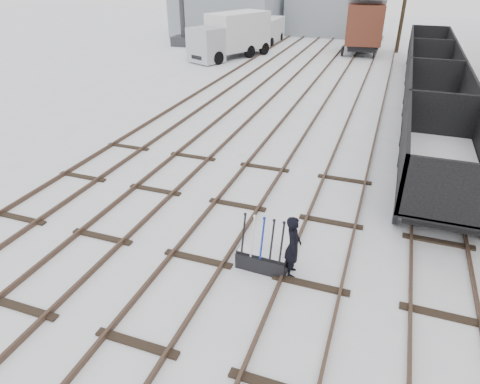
{
  "coord_description": "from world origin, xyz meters",
  "views": [
    {
      "loc": [
        4.11,
        -8.13,
        6.98
      ],
      "look_at": [
        0.51,
        1.83,
        1.2
      ],
      "focal_mm": 32.0,
      "sensor_mm": 36.0,
      "label": 1
    }
  ],
  "objects_px": {
    "worker": "(293,246)",
    "panel_van": "(266,30)",
    "lorry": "(231,35)",
    "box_van_wagon": "(364,21)",
    "crane": "(183,17)",
    "ground_frame": "(262,260)",
    "freight_wagon_a": "(441,169)"
  },
  "relations": [
    {
      "from": "ground_frame",
      "to": "freight_wagon_a",
      "type": "xyz_separation_m",
      "value": [
        4.31,
        5.57,
        0.74
      ]
    },
    {
      "from": "lorry",
      "to": "box_van_wagon",
      "type": "bearing_deg",
      "value": 54.42
    },
    {
      "from": "ground_frame",
      "to": "box_van_wagon",
      "type": "xyz_separation_m",
      "value": [
        -0.72,
        30.29,
        2.26
      ]
    },
    {
      "from": "box_van_wagon",
      "to": "crane",
      "type": "relative_size",
      "value": 0.65
    },
    {
      "from": "worker",
      "to": "lorry",
      "type": "height_order",
      "value": "lorry"
    },
    {
      "from": "freight_wagon_a",
      "to": "panel_van",
      "type": "relative_size",
      "value": 1.29
    },
    {
      "from": "worker",
      "to": "lorry",
      "type": "xyz_separation_m",
      "value": [
        -11.0,
        24.6,
        0.9
      ]
    },
    {
      "from": "worker",
      "to": "crane",
      "type": "relative_size",
      "value": 0.18
    },
    {
      "from": "lorry",
      "to": "panel_van",
      "type": "distance_m",
      "value": 7.45
    },
    {
      "from": "lorry",
      "to": "panel_van",
      "type": "xyz_separation_m",
      "value": [
        0.62,
        7.4,
        -0.58
      ]
    },
    {
      "from": "box_van_wagon",
      "to": "crane",
      "type": "height_order",
      "value": "crane"
    },
    {
      "from": "ground_frame",
      "to": "box_van_wagon",
      "type": "relative_size",
      "value": 0.25
    },
    {
      "from": "box_van_wagon",
      "to": "crane",
      "type": "bearing_deg",
      "value": 178.84
    },
    {
      "from": "freight_wagon_a",
      "to": "crane",
      "type": "height_order",
      "value": "crane"
    },
    {
      "from": "worker",
      "to": "panel_van",
      "type": "distance_m",
      "value": 33.64
    },
    {
      "from": "ground_frame",
      "to": "crane",
      "type": "relative_size",
      "value": 0.16
    },
    {
      "from": "lorry",
      "to": "crane",
      "type": "distance_m",
      "value": 7.34
    },
    {
      "from": "freight_wagon_a",
      "to": "lorry",
      "type": "xyz_separation_m",
      "value": [
        -14.56,
        19.13,
        0.7
      ]
    },
    {
      "from": "box_van_wagon",
      "to": "lorry",
      "type": "xyz_separation_m",
      "value": [
        -9.53,
        -5.59,
        -0.81
      ]
    },
    {
      "from": "crane",
      "to": "lorry",
      "type": "bearing_deg",
      "value": -36.47
    },
    {
      "from": "freight_wagon_a",
      "to": "box_van_wagon",
      "type": "bearing_deg",
      "value": 101.5
    },
    {
      "from": "lorry",
      "to": "panel_van",
      "type": "height_order",
      "value": "lorry"
    },
    {
      "from": "ground_frame",
      "to": "panel_van",
      "type": "xyz_separation_m",
      "value": [
        -9.63,
        32.1,
        0.87
      ]
    },
    {
      "from": "panel_van",
      "to": "crane",
      "type": "distance_m",
      "value": 7.65
    },
    {
      "from": "ground_frame",
      "to": "freight_wagon_a",
      "type": "height_order",
      "value": "freight_wagon_a"
    },
    {
      "from": "freight_wagon_a",
      "to": "crane",
      "type": "bearing_deg",
      "value": 131.79
    },
    {
      "from": "freight_wagon_a",
      "to": "box_van_wagon",
      "type": "xyz_separation_m",
      "value": [
        -5.03,
        24.72,
        1.52
      ]
    },
    {
      "from": "panel_van",
      "to": "ground_frame",
      "type": "bearing_deg",
      "value": -71.37
    },
    {
      "from": "panel_van",
      "to": "worker",
      "type": "bearing_deg",
      "value": -70.1
    },
    {
      "from": "lorry",
      "to": "worker",
      "type": "bearing_deg",
      "value": -41.89
    },
    {
      "from": "freight_wagon_a",
      "to": "panel_van",
      "type": "distance_m",
      "value": 29.97
    },
    {
      "from": "ground_frame",
      "to": "lorry",
      "type": "relative_size",
      "value": 0.19
    }
  ]
}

